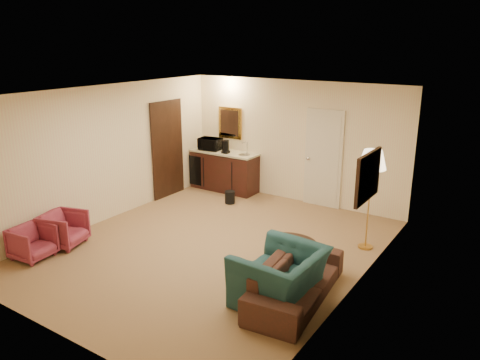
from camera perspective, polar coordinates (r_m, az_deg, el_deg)
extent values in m
plane|color=olive|center=(8.08, -3.46, -8.12)|extent=(6.00, 6.00, 0.00)
cube|color=beige|center=(10.11, 6.65, 4.68)|extent=(5.00, 0.02, 2.60)
cube|color=beige|center=(9.30, -16.06, 3.08)|extent=(0.02, 6.00, 2.60)
cube|color=beige|center=(6.50, 14.31, -2.58)|extent=(0.02, 6.00, 2.60)
cube|color=white|center=(7.38, -3.82, 10.53)|extent=(5.00, 6.00, 0.02)
cube|color=beige|center=(9.86, 10.15, 2.58)|extent=(0.82, 0.06, 2.05)
cube|color=black|center=(10.49, -8.85, 3.63)|extent=(0.06, 0.98, 2.10)
cube|color=gold|center=(10.87, -1.21, 6.97)|extent=(0.62, 0.04, 0.72)
cube|color=black|center=(6.80, 15.27, 0.41)|extent=(0.06, 0.90, 0.70)
cube|color=#341310|center=(10.90, -1.92, 1.13)|extent=(1.64, 0.58, 0.92)
imported|color=black|center=(6.46, 6.90, -11.19)|extent=(0.77, 2.01, 0.77)
imported|color=#1A4342|center=(6.30, 4.89, -10.64)|extent=(0.79, 1.18, 1.00)
imported|color=#933040|center=(8.55, -20.70, -5.42)|extent=(0.75, 0.78, 0.65)
imported|color=#933040|center=(8.26, -24.00, -6.81)|extent=(0.60, 0.63, 0.59)
cube|color=black|center=(7.47, 6.57, -8.62)|extent=(0.85, 0.72, 0.41)
cube|color=#AD8239|center=(8.01, 15.46, -2.36)|extent=(0.50, 0.50, 1.71)
cylinder|color=black|center=(10.08, -1.24, -2.12)|extent=(0.28, 0.28, 0.27)
imported|color=black|center=(10.94, -3.67, 4.57)|extent=(0.54, 0.35, 0.35)
cylinder|color=black|center=(10.61, -1.77, 4.07)|extent=(0.19, 0.19, 0.30)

